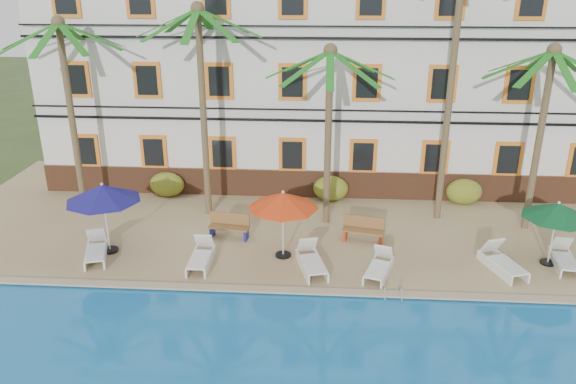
# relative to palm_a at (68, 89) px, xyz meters

# --- Properties ---
(ground) EXTENTS (100.00, 100.00, 0.00)m
(ground) POSITION_rel_palm_a_xyz_m (10.05, -5.06, -5.24)
(ground) COLOR #384C23
(ground) RESTS_ON ground
(pool_deck) EXTENTS (30.00, 12.00, 0.25)m
(pool_deck) POSITION_rel_palm_a_xyz_m (10.05, -0.06, -5.11)
(pool_deck) COLOR tan
(pool_deck) RESTS_ON ground
(pool_coping) EXTENTS (30.00, 0.35, 0.06)m
(pool_coping) POSITION_rel_palm_a_xyz_m (10.05, -5.96, -4.96)
(pool_coping) COLOR tan
(pool_coping) RESTS_ON pool_deck
(hotel_building) EXTENTS (25.40, 6.44, 10.22)m
(hotel_building) POSITION_rel_palm_a_xyz_m (10.05, 4.92, 0.14)
(hotel_building) COLOR silver
(hotel_building) RESTS_ON pool_deck
(palm_a) EXTENTS (4.60, 4.60, 7.69)m
(palm_a) POSITION_rel_palm_a_xyz_m (0.00, 0.00, 0.00)
(palm_a) COLOR brown
(palm_a) RESTS_ON pool_deck
(palm_b) EXTENTS (4.60, 4.60, 8.21)m
(palm_b) POSITION_rel_palm_a_xyz_m (5.27, -0.15, 0.29)
(palm_b) COLOR brown
(palm_b) RESTS_ON pool_deck
(palm_c) EXTENTS (4.60, 4.60, 6.85)m
(palm_c) POSITION_rel_palm_a_xyz_m (10.03, -0.72, -0.49)
(palm_c) COLOR brown
(palm_c) RESTS_ON pool_deck
(palm_d) EXTENTS (4.60, 4.60, 10.51)m
(palm_d) POSITION_rel_palm_a_xyz_m (14.47, 0.00, 1.58)
(palm_d) COLOR brown
(palm_d) RESTS_ON pool_deck
(palm_e) EXTENTS (4.60, 4.60, 6.93)m
(palm_e) POSITION_rel_palm_a_xyz_m (17.66, -0.72, -0.45)
(palm_e) COLOR brown
(palm_e) RESTS_ON pool_deck
(shrub_left) EXTENTS (1.50, 0.90, 1.10)m
(shrub_left) POSITION_rel_palm_a_xyz_m (3.11, 1.54, -4.44)
(shrub_left) COLOR #2A621C
(shrub_left) RESTS_ON pool_deck
(shrub_mid) EXTENTS (1.50, 0.90, 1.10)m
(shrub_mid) POSITION_rel_palm_a_xyz_m (10.22, 1.54, -4.44)
(shrub_mid) COLOR #2A621C
(shrub_mid) RESTS_ON pool_deck
(shrub_right) EXTENTS (1.50, 0.90, 1.10)m
(shrub_right) POSITION_rel_palm_a_xyz_m (15.81, 1.54, -4.44)
(shrub_right) COLOR #2A621C
(shrub_right) RESTS_ON pool_deck
(umbrella_blue) EXTENTS (2.57, 2.57, 2.57)m
(umbrella_blue) POSITION_rel_palm_a_xyz_m (2.46, -3.72, -2.79)
(umbrella_blue) COLOR black
(umbrella_blue) RESTS_ON pool_deck
(umbrella_red) EXTENTS (2.43, 2.43, 2.43)m
(umbrella_red) POSITION_rel_palm_a_xyz_m (8.57, -3.67, -2.92)
(umbrella_red) COLOR black
(umbrella_red) RESTS_ON pool_deck
(umbrella_green) EXTENTS (2.26, 2.26, 2.27)m
(umbrella_green) POSITION_rel_palm_a_xyz_m (17.51, -3.61, -3.06)
(umbrella_green) COLOR black
(umbrella_green) RESTS_ON pool_deck
(lounger_a) EXTENTS (1.20, 1.99, 0.88)m
(lounger_a) POSITION_rel_palm_a_xyz_m (2.17, -4.19, -4.70)
(lounger_a) COLOR white
(lounger_a) RESTS_ON pool_deck
(lounger_b) EXTENTS (0.69, 1.88, 0.89)m
(lounger_b) POSITION_rel_palm_a_xyz_m (5.87, -4.42, -4.70)
(lounger_b) COLOR white
(lounger_b) RESTS_ON pool_deck
(lounger_c) EXTENTS (1.17, 2.05, 0.91)m
(lounger_c) POSITION_rel_palm_a_xyz_m (9.56, -4.50, -4.69)
(lounger_c) COLOR white
(lounger_c) RESTS_ON pool_deck
(lounger_d) EXTENTS (1.16, 1.89, 0.84)m
(lounger_d) POSITION_rel_palm_a_xyz_m (11.77, -4.71, -4.71)
(lounger_d) COLOR white
(lounger_d) RESTS_ON pool_deck
(lounger_e) EXTENTS (1.27, 2.05, 0.91)m
(lounger_e) POSITION_rel_palm_a_xyz_m (15.82, -4.15, -4.69)
(lounger_e) COLOR white
(lounger_e) RESTS_ON pool_deck
(lounger_f) EXTENTS (0.89, 1.89, 0.86)m
(lounger_f) POSITION_rel_palm_a_xyz_m (17.97, -3.73, -4.71)
(lounger_f) COLOR white
(lounger_f) RESTS_ON pool_deck
(bench_left) EXTENTS (1.55, 0.68, 0.93)m
(bench_left) POSITION_rel_palm_a_xyz_m (6.49, -2.32, -4.52)
(bench_left) COLOR olive
(bench_left) RESTS_ON pool_deck
(bench_right) EXTENTS (1.57, 0.79, 0.93)m
(bench_right) POSITION_rel_palm_a_xyz_m (11.41, -2.29, -4.52)
(bench_right) COLOR olive
(bench_right) RESTS_ON pool_deck
(pool_ladder) EXTENTS (0.54, 0.74, 0.74)m
(pool_ladder) POSITION_rel_palm_a_xyz_m (12.06, -6.06, -4.99)
(pool_ladder) COLOR silver
(pool_ladder) RESTS_ON ground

